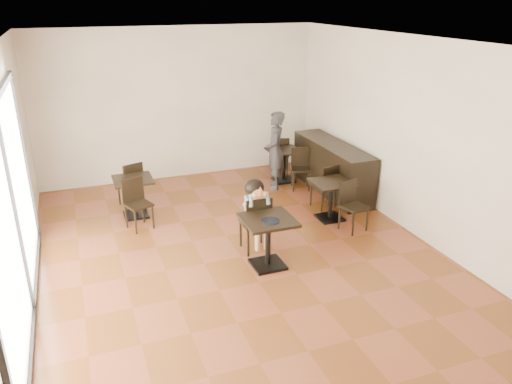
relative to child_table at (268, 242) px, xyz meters
name	(u,v)px	position (x,y,z in m)	size (l,w,h in m)	color
floor	(241,257)	(-0.29, 0.39, -0.39)	(6.00, 8.00, 0.01)	brown
ceiling	(238,42)	(-0.29, 0.39, 2.81)	(6.00, 8.00, 0.01)	silver
wall_back	(179,104)	(-0.29, 4.39, 1.21)	(6.00, 0.01, 3.20)	white
wall_front	(417,315)	(-0.29, -3.61, 1.21)	(6.00, 0.01, 3.20)	white
wall_left	(10,184)	(-3.29, 0.39, 1.21)	(0.01, 8.00, 3.20)	white
wall_right	(414,138)	(2.71, 0.39, 1.21)	(0.01, 8.00, 3.20)	white
storefront_window	(12,214)	(-3.26, -0.11, 1.01)	(0.04, 4.50, 2.60)	white
child_table	(268,242)	(0.00, 0.00, 0.00)	(0.73, 0.73, 0.77)	black
child_chair	(255,223)	(0.00, 0.55, 0.08)	(0.42, 0.42, 0.93)	black
child	(255,216)	(0.00, 0.55, 0.20)	(0.42, 0.59, 1.17)	gray
plate	(271,221)	(0.00, -0.10, 0.39)	(0.26, 0.26, 0.02)	black
pizza_slice	(259,194)	(0.00, 0.36, 0.63)	(0.27, 0.21, 0.06)	tan
adult_patron	(275,151)	(1.35, 2.97, 0.42)	(0.59, 0.39, 1.61)	#35353A
cafe_table_mid	(331,200)	(1.68, 1.17, -0.03)	(0.67, 0.67, 0.71)	black
cafe_table_left	(134,197)	(-1.59, 2.53, -0.03)	(0.68, 0.68, 0.72)	black
cafe_table_back	(284,165)	(1.68, 3.27, -0.04)	(0.66, 0.66, 0.70)	black
chair_mid_a	(324,185)	(1.82, 1.72, 0.04)	(0.38, 0.38, 0.86)	black
chair_mid_b	(354,207)	(1.82, 0.62, 0.04)	(0.38, 0.38, 0.86)	black
chair_left_a	(130,184)	(-1.59, 3.08, 0.05)	(0.39, 0.39, 0.87)	black
chair_left_b	(139,205)	(-1.59, 1.98, 0.05)	(0.39, 0.39, 0.87)	black
chair_back_a	(280,154)	(1.82, 3.82, 0.04)	(0.38, 0.38, 0.85)	black
chair_back_b	(301,169)	(1.82, 2.72, 0.04)	(0.38, 0.38, 0.85)	black
service_counter	(332,168)	(2.36, 2.39, 0.11)	(0.60, 2.40, 1.00)	black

